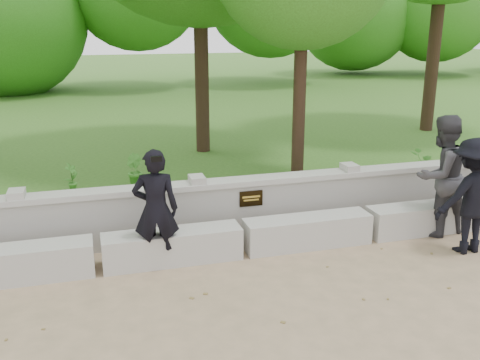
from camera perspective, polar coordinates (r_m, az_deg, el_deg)
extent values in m
plane|color=tan|center=(6.16, 5.38, -14.83)|extent=(80.00, 80.00, 0.00)
cube|color=#34591E|center=(19.22, -9.96, 7.16)|extent=(40.00, 22.00, 0.25)
cube|color=#A9A79F|center=(7.47, -22.68, -8.27)|extent=(1.90, 0.45, 0.45)
cube|color=#A9A79F|center=(7.46, -7.19, -7.05)|extent=(1.90, 0.45, 0.45)
cube|color=#A9A79F|center=(7.97, 7.21, -5.46)|extent=(1.90, 0.45, 0.45)
cube|color=#A9A79F|center=(8.91, 19.15, -3.86)|extent=(1.90, 0.45, 0.45)
cube|color=#9F9D96|center=(8.22, -1.11, -3.26)|extent=(12.50, 0.25, 0.82)
cube|color=#A9A79F|center=(8.08, -1.12, -0.26)|extent=(12.50, 0.35, 0.08)
cube|color=black|center=(8.10, 1.19, -1.99)|extent=(0.36, 0.02, 0.24)
imported|color=black|center=(7.12, -8.97, -3.13)|extent=(0.65, 0.48, 1.64)
cube|color=black|center=(6.59, -8.91, 2.22)|extent=(0.14, 0.04, 0.07)
imported|color=#38373C|center=(8.69, 20.61, 0.42)|extent=(1.04, 0.88, 1.88)
imported|color=black|center=(8.21, 23.45, -1.57)|extent=(1.11, 0.67, 1.67)
cylinder|color=#382619|center=(12.37, -4.16, 13.83)|extent=(0.32, 0.32, 4.72)
cylinder|color=#382619|center=(9.78, 6.37, 9.19)|extent=(0.23, 0.23, 3.41)
cylinder|color=#382619|center=(15.75, 20.10, 14.11)|extent=(0.34, 0.34, 5.06)
imported|color=#40822C|center=(10.07, -17.51, 0.32)|extent=(0.31, 0.33, 0.52)
imported|color=#40822C|center=(10.04, -11.23, 0.99)|extent=(0.40, 0.42, 0.61)
imported|color=#40822C|center=(10.42, 19.26, 1.14)|extent=(0.76, 0.72, 0.68)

